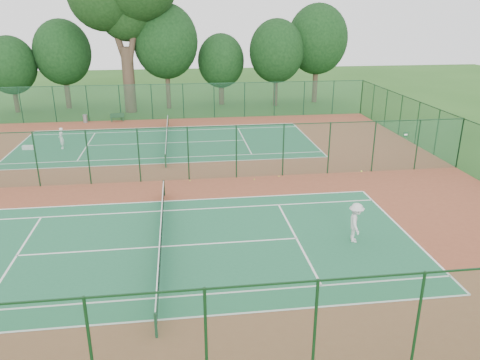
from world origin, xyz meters
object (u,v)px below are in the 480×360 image
at_px(trash_bin, 85,119).
at_px(bench, 117,117).
at_px(player_near, 356,223).
at_px(player_far, 61,138).
at_px(kit_bag, 28,148).

bearing_deg(trash_bin, bench, 0.11).
bearing_deg(bench, trash_bin, 168.69).
height_order(player_near, bench, player_near).
bearing_deg(player_far, trash_bin, 165.15).
height_order(trash_bin, bench, bench).
distance_m(player_near, player_far, 24.94).
bearing_deg(bench, player_far, -121.05).
height_order(player_near, kit_bag, player_near).
height_order(trash_bin, kit_bag, trash_bin).
distance_m(bench, kit_bag, 10.72).
distance_m(player_far, trash_bin, 9.07).
height_order(player_far, kit_bag, player_far).
xyz_separation_m(player_near, trash_bin, (-17.01, 27.11, -0.58)).
height_order(player_far, bench, player_far).
bearing_deg(player_far, bench, 146.79).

